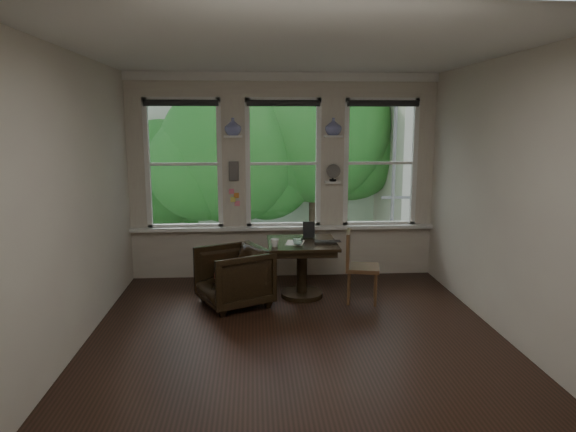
{
  "coord_description": "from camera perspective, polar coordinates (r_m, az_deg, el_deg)",
  "views": [
    {
      "loc": [
        -0.45,
        -5.33,
        2.29
      ],
      "look_at": [
        -0.02,
        0.9,
        1.16
      ],
      "focal_mm": 32.0,
      "sensor_mm": 36.0,
      "label": 1
    }
  ],
  "objects": [
    {
      "name": "desk_fan",
      "position": [
        7.59,
        5.0,
        4.51
      ],
      "size": [
        0.2,
        0.2,
        0.24
      ],
      "primitive_type": null,
      "color": "#59544F",
      "rests_on": "ground"
    },
    {
      "name": "shelf_left",
      "position": [
        7.48,
        -6.12,
        8.78
      ],
      "size": [
        0.26,
        0.16,
        0.03
      ],
      "primitive_type": "cube",
      "color": "white",
      "rests_on": "ground"
    },
    {
      "name": "mug",
      "position": [
        6.48,
        -1.48,
        -2.99
      ],
      "size": [
        0.11,
        0.11,
        0.1
      ],
      "primitive_type": "imported",
      "rotation": [
        0.0,
        0.0,
        -0.0
      ],
      "color": "white",
      "rests_on": "table"
    },
    {
      "name": "vase_right",
      "position": [
        7.57,
        5.07,
        9.87
      ],
      "size": [
        0.24,
        0.24,
        0.25
      ],
      "primitive_type": "imported",
      "color": "silver",
      "rests_on": "shelf_right"
    },
    {
      "name": "window_center",
      "position": [
        7.61,
        -0.54,
        5.85
      ],
      "size": [
        1.1,
        0.12,
        1.9
      ],
      "primitive_type": null,
      "color": "white",
      "rests_on": "ground"
    },
    {
      "name": "side_chair_right",
      "position": [
        6.71,
        8.29,
        -5.64
      ],
      "size": [
        0.5,
        0.5,
        0.92
      ],
      "primitive_type": null,
      "rotation": [
        0.0,
        0.0,
        1.35
      ],
      "color": "#422417",
      "rests_on": "ground"
    },
    {
      "name": "tablet",
      "position": [
        6.98,
        2.33,
        -1.54
      ],
      "size": [
        0.16,
        0.08,
        0.22
      ],
      "primitive_type": "cube",
      "rotation": [
        -0.26,
        0.0,
        -0.0
      ],
      "color": "black",
      "rests_on": "table"
    },
    {
      "name": "armchair_left",
      "position": [
        6.57,
        -6.06,
        -6.73
      ],
      "size": [
        1.09,
        1.07,
        0.75
      ],
      "primitive_type": "imported",
      "rotation": [
        0.0,
        0.0,
        -1.12
      ],
      "color": "black",
      "rests_on": "ground"
    },
    {
      "name": "ground",
      "position": [
        5.82,
        0.83,
        -12.9
      ],
      "size": [
        4.5,
        4.5,
        0.0
      ],
      "primitive_type": "plane",
      "color": "black",
      "rests_on": "ground"
    },
    {
      "name": "papers",
      "position": [
        6.7,
        0.78,
        -2.98
      ],
      "size": [
        0.28,
        0.34,
        0.0
      ],
      "primitive_type": "cube",
      "rotation": [
        0.0,
        0.0,
        -0.2
      ],
      "color": "silver",
      "rests_on": "table"
    },
    {
      "name": "wall_right",
      "position": [
        6.02,
        22.74,
        1.95
      ],
      "size": [
        0.0,
        4.5,
        4.5
      ],
      "primitive_type": "plane",
      "rotation": [
        1.57,
        0.0,
        -1.57
      ],
      "color": "beige",
      "rests_on": "ground"
    },
    {
      "name": "ceiling",
      "position": [
        5.39,
        0.91,
        17.86
      ],
      "size": [
        4.5,
        4.5,
        0.0
      ],
      "primitive_type": "plane",
      "rotation": [
        3.14,
        0.0,
        0.0
      ],
      "color": "silver",
      "rests_on": "ground"
    },
    {
      "name": "vase_left",
      "position": [
        7.48,
        -6.14,
        9.85
      ],
      "size": [
        0.24,
        0.24,
        0.25
      ],
      "primitive_type": "imported",
      "color": "silver",
      "rests_on": "shelf_left"
    },
    {
      "name": "wall_back",
      "position": [
        7.63,
        -0.54,
        4.35
      ],
      "size": [
        4.5,
        0.0,
        4.5
      ],
      "primitive_type": "plane",
      "rotation": [
        1.57,
        0.0,
        0.0
      ],
      "color": "beige",
      "rests_on": "ground"
    },
    {
      "name": "window_right",
      "position": [
        7.83,
        10.16,
        5.82
      ],
      "size": [
        1.1,
        0.12,
        1.9
      ],
      "primitive_type": null,
      "color": "white",
      "rests_on": "ground"
    },
    {
      "name": "window_left",
      "position": [
        7.67,
        -11.48,
        5.68
      ],
      "size": [
        1.1,
        0.12,
        1.9
      ],
      "primitive_type": null,
      "color": "white",
      "rests_on": "ground"
    },
    {
      "name": "table",
      "position": [
        6.86,
        1.55,
        -5.93
      ],
      "size": [
        0.9,
        0.9,
        0.75
      ],
      "primitive_type": null,
      "color": "black",
      "rests_on": "ground"
    },
    {
      "name": "wall_front",
      "position": [
        3.21,
        4.22,
        -4.0
      ],
      "size": [
        4.5,
        0.0,
        4.5
      ],
      "primitive_type": "plane",
      "rotation": [
        -1.57,
        0.0,
        0.0
      ],
      "color": "beige",
      "rests_on": "ground"
    },
    {
      "name": "shelf_right",
      "position": [
        7.57,
        5.05,
        8.82
      ],
      "size": [
        0.26,
        0.16,
        0.03
      ],
      "primitive_type": "cube",
      "color": "white",
      "rests_on": "ground"
    },
    {
      "name": "laptop",
      "position": [
        6.66,
        4.5,
        -2.99
      ],
      "size": [
        0.34,
        0.22,
        0.03
      ],
      "primitive_type": "imported",
      "rotation": [
        0.0,
        0.0,
        -0.0
      ],
      "color": "black",
      "rests_on": "table"
    },
    {
      "name": "wall_left",
      "position": [
        5.68,
        -22.4,
        1.52
      ],
      "size": [
        0.0,
        4.5,
        4.5
      ],
      "primitive_type": "plane",
      "rotation": [
        1.57,
        0.0,
        1.57
      ],
      "color": "beige",
      "rests_on": "ground"
    },
    {
      "name": "intercom",
      "position": [
        7.54,
        -6.04,
        4.99
      ],
      "size": [
        0.14,
        0.06,
        0.28
      ],
      "primitive_type": "cube",
      "color": "#59544F",
      "rests_on": "ground"
    },
    {
      "name": "drinking_glass",
      "position": [
        6.56,
        1.1,
        -2.83
      ],
      "size": [
        0.15,
        0.15,
        0.1
      ],
      "primitive_type": "imported",
      "rotation": [
        0.0,
        0.0,
        -0.24
      ],
      "color": "white",
      "rests_on": "table"
    },
    {
      "name": "cushion_red",
      "position": [
        6.55,
        -6.07,
        -6.09
      ],
      "size": [
        0.45,
        0.45,
        0.06
      ],
      "primitive_type": "cube",
      "color": "maroon",
      "rests_on": "armchair_left"
    },
    {
      "name": "sticky_notes",
      "position": [
        7.59,
        -5.99,
        2.36
      ],
      "size": [
        0.16,
        0.01,
        0.24
      ],
      "primitive_type": null,
      "color": "pink",
      "rests_on": "ground"
    }
  ]
}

